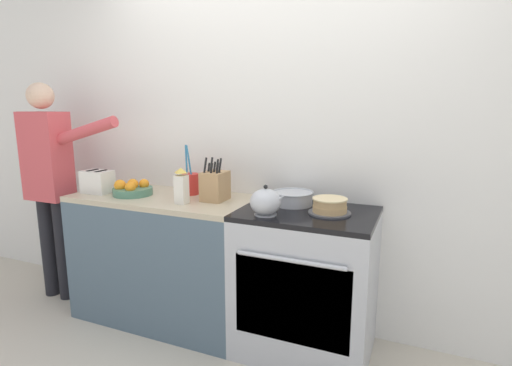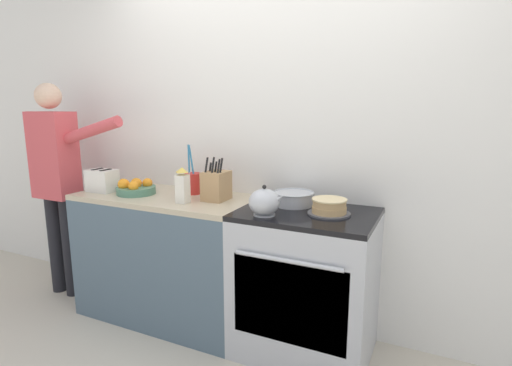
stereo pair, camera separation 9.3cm
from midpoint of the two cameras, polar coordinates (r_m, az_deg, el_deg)
ground_plane at (r=2.60m, az=-1.58°, el=-24.31°), size 16.00×16.00×0.00m
wall_back at (r=2.68m, az=4.20°, el=6.67°), size 8.00×0.04×2.60m
counter_cabinet at (r=2.95m, az=-11.59°, el=-10.19°), size 1.26×0.59×0.89m
stove_range at (r=2.51m, az=8.10°, el=-14.00°), size 0.80×0.62×0.89m
layer_cake at (r=2.31m, az=11.55°, el=-3.39°), size 0.24×0.24×0.09m
tea_kettle at (r=2.25m, az=2.42°, el=-2.78°), size 0.22×0.18×0.18m
mixing_bowl at (r=2.49m, az=6.42°, el=-2.19°), size 0.26×0.26×0.08m
knife_block at (r=2.61m, az=-4.68°, el=-0.34°), size 0.14×0.17×0.28m
utensil_crock at (r=2.81m, az=-8.08°, el=0.06°), size 0.11×0.11×0.35m
fruit_bowl at (r=2.89m, az=-15.94°, el=-0.74°), size 0.27×0.27×0.11m
toaster at (r=3.05m, az=-20.30°, el=0.33°), size 0.22×0.14×0.16m
milk_carton at (r=2.55m, az=-9.42°, el=-0.45°), size 0.07×0.07×0.23m
person_baker at (r=3.42m, az=-25.93°, el=1.44°), size 0.94×0.20×1.67m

